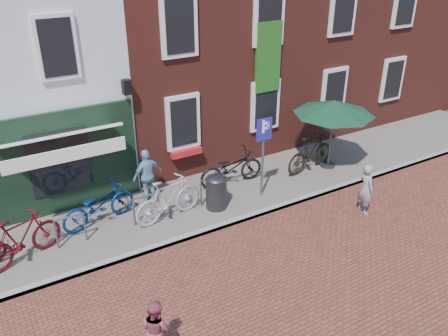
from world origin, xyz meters
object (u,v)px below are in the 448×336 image
cafe_person (148,175)px  bicycle_4 (231,168)px  parasol (334,105)px  woman (366,189)px  boy (156,329)px  bicycle_1 (21,239)px  litter_bin (216,190)px  bicycle_5 (310,153)px  bicycle_2 (98,205)px  parking_sign (263,144)px  bicycle_3 (168,199)px

cafe_person → bicycle_4: size_ratio=0.76×
parasol → woman: bearing=-110.3°
boy → bicycle_1: size_ratio=0.62×
litter_bin → boy: size_ratio=0.87×
bicycle_4 → bicycle_5: 2.75m
bicycle_2 → bicycle_4: size_ratio=1.00×
woman → parking_sign: bearing=53.8°
parking_sign → parasol: bearing=8.6°
parking_sign → bicycle_3: parking_sign is taller
bicycle_3 → bicycle_5: size_ratio=1.00×
boy → bicycle_5: bicycle_5 is taller
woman → cafe_person: size_ratio=0.93×
woman → bicycle_2: size_ratio=0.71×
bicycle_1 → parasol: bearing=-109.5°
bicycle_2 → bicycle_4: same height
woman → cafe_person: cafe_person is taller
parking_sign → cafe_person: (-2.99, 1.44, -0.87)m
parking_sign → bicycle_4: size_ratio=1.16×
bicycle_2 → parasol: bearing=-105.9°
parasol → boy: size_ratio=2.07×
bicycle_3 → bicycle_4: size_ratio=0.97×
parking_sign → bicycle_3: size_ratio=1.20×
litter_bin → cafe_person: cafe_person is taller
parasol → bicycle_3: parasol is taller
litter_bin → woman: bearing=-31.3°
bicycle_2 → bicycle_1: bearing=96.4°
woman → bicycle_3: woman is taller
cafe_person → bicycle_3: size_ratio=0.79×
woman → bicycle_1: size_ratio=0.73×
parking_sign → cafe_person: bearing=154.4°
boy → bicycle_3: bearing=-47.1°
cafe_person → bicycle_4: (2.57, -0.38, -0.25)m
bicycle_3 → bicycle_2: bearing=57.6°
parking_sign → bicycle_3: bearing=175.7°
litter_bin → bicycle_1: size_ratio=0.54×
bicycle_1 → bicycle_4: bearing=-103.5°
woman → bicycle_2: 7.31m
bicycle_3 → bicycle_4: 2.61m
litter_bin → bicycle_5: (3.79, 0.50, 0.05)m
bicycle_3 → bicycle_5: (5.18, 0.34, 0.00)m
bicycle_3 → bicycle_4: bearing=-80.4°
parking_sign → bicycle_1: 6.72m
parasol → bicycle_3: 6.10m
litter_bin → woman: woman is taller
boy → bicycle_2: 4.77m
woman → bicycle_1: 9.00m
parking_sign → boy: parking_sign is taller
bicycle_1 → bicycle_5: bearing=-108.8°
parking_sign → woman: size_ratio=1.63×
bicycle_2 → bicycle_4: 4.17m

